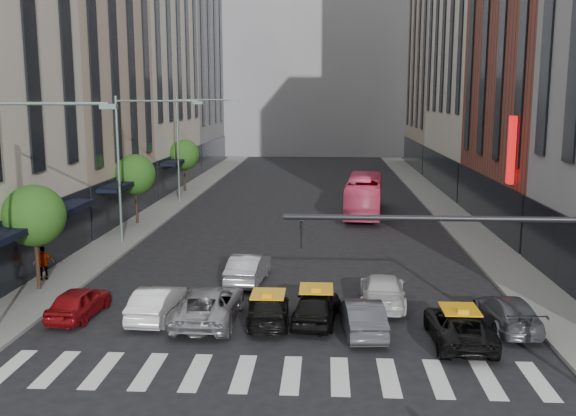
% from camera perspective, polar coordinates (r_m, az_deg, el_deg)
% --- Properties ---
extents(ground, '(160.00, 160.00, 0.00)m').
position_cam_1_polar(ground, '(20.63, -1.66, -16.28)').
color(ground, black).
rests_on(ground, ground).
extents(sidewalk_left, '(3.00, 96.00, 0.15)m').
position_cam_1_polar(sidewalk_left, '(51.00, -11.66, -0.54)').
color(sidewalk_left, slate).
rests_on(sidewalk_left, ground).
extents(sidewalk_right, '(3.00, 96.00, 0.15)m').
position_cam_1_polar(sidewalk_right, '(50.25, 14.58, -0.81)').
color(sidewalk_right, slate).
rests_on(sidewalk_right, ground).
extents(building_left_b, '(8.00, 16.00, 24.00)m').
position_cam_1_polar(building_left_b, '(50.14, -18.99, 12.66)').
color(building_left_b, tan).
rests_on(building_left_b, ground).
extents(building_left_c, '(8.00, 20.00, 36.00)m').
position_cam_1_polar(building_left_c, '(67.68, -13.29, 17.16)').
color(building_left_c, beige).
rests_on(building_left_c, ground).
extents(building_left_d, '(8.00, 18.00, 30.00)m').
position_cam_1_polar(building_left_d, '(85.71, -9.51, 13.66)').
color(building_left_d, gray).
rests_on(building_left_d, ground).
extents(building_right_b, '(8.00, 18.00, 26.00)m').
position_cam_1_polar(building_right_b, '(48.13, 22.61, 13.78)').
color(building_right_b, brown).
rests_on(building_right_b, ground).
extents(building_right_d, '(8.00, 18.00, 28.00)m').
position_cam_1_polar(building_right_d, '(84.99, 14.09, 12.87)').
color(building_right_d, tan).
rests_on(building_right_d, ground).
extents(building_far, '(30.00, 10.00, 36.00)m').
position_cam_1_polar(building_far, '(103.85, 2.49, 14.75)').
color(building_far, gray).
rests_on(building_far, ground).
extents(tree_near, '(2.88, 2.88, 4.95)m').
position_cam_1_polar(tree_near, '(31.93, -21.63, -0.65)').
color(tree_near, black).
rests_on(tree_near, sidewalk_left).
extents(tree_mid, '(2.88, 2.88, 4.95)m').
position_cam_1_polar(tree_mid, '(46.76, -13.42, 2.90)').
color(tree_mid, black).
rests_on(tree_mid, sidewalk_left).
extents(tree_far, '(2.88, 2.88, 4.95)m').
position_cam_1_polar(tree_far, '(62.17, -9.20, 4.70)').
color(tree_far, black).
rests_on(tree_far, sidewalk_left).
extents(streetlamp_near, '(5.38, 0.25, 9.00)m').
position_cam_1_polar(streetlamp_near, '(25.51, -23.99, 1.84)').
color(streetlamp_near, gray).
rests_on(streetlamp_near, sidewalk_left).
extents(streetlamp_mid, '(5.38, 0.25, 9.00)m').
position_cam_1_polar(streetlamp_mid, '(40.31, -13.59, 5.04)').
color(streetlamp_mid, gray).
rests_on(streetlamp_mid, sidewalk_left).
extents(streetlamp_far, '(5.38, 0.25, 9.00)m').
position_cam_1_polar(streetlamp_far, '(55.78, -8.83, 6.46)').
color(streetlamp_far, gray).
rests_on(streetlamp_far, sidewalk_left).
extents(traffic_signal, '(10.10, 0.20, 6.00)m').
position_cam_1_polar(traffic_signal, '(19.03, 21.82, -4.89)').
color(traffic_signal, black).
rests_on(traffic_signal, ground).
extents(liberty_sign, '(0.30, 0.70, 4.00)m').
position_cam_1_polar(liberty_sign, '(40.10, 19.25, 4.89)').
color(liberty_sign, red).
rests_on(liberty_sign, ground).
extents(car_red, '(1.82, 3.93, 1.30)m').
position_cam_1_polar(car_red, '(28.35, -18.08, -7.96)').
color(car_red, maroon).
rests_on(car_red, ground).
extents(car_white_front, '(1.66, 4.22, 1.37)m').
position_cam_1_polar(car_white_front, '(27.37, -11.55, -8.23)').
color(car_white_front, silver).
rests_on(car_white_front, ground).
extents(car_silver, '(2.47, 5.27, 1.46)m').
position_cam_1_polar(car_silver, '(26.62, -7.11, -8.52)').
color(car_silver, '#95959A').
rests_on(car_silver, ground).
extents(taxi_left, '(2.02, 4.32, 1.22)m').
position_cam_1_polar(taxi_left, '(26.29, -1.77, -8.96)').
color(taxi_left, black).
rests_on(taxi_left, ground).
extents(taxi_center, '(2.13, 4.32, 1.41)m').
position_cam_1_polar(taxi_center, '(26.35, 2.52, -8.69)').
color(taxi_center, black).
rests_on(taxi_center, ground).
extents(car_grey_mid, '(1.79, 4.25, 1.36)m').
position_cam_1_polar(car_grey_mid, '(25.39, 6.62, -9.54)').
color(car_grey_mid, '#3B3D42').
rests_on(car_grey_mid, ground).
extents(taxi_right, '(2.14, 4.62, 1.28)m').
position_cam_1_polar(taxi_right, '(25.14, 14.96, -10.12)').
color(taxi_right, black).
rests_on(taxi_right, ground).
extents(car_grey_curb, '(2.03, 4.57, 1.30)m').
position_cam_1_polar(car_grey_curb, '(27.19, 18.91, -8.77)').
color(car_grey_curb, '#484A51').
rests_on(car_grey_curb, ground).
extents(car_row2_left, '(1.92, 4.51, 1.45)m').
position_cam_1_polar(car_row2_left, '(31.92, -3.55, -5.36)').
color(car_row2_left, '#ABABB1').
rests_on(car_row2_left, ground).
extents(car_row2_right, '(2.23, 4.90, 1.39)m').
position_cam_1_polar(car_row2_right, '(28.74, 8.39, -7.23)').
color(car_row2_right, silver).
rests_on(car_row2_right, ground).
extents(bus, '(3.55, 11.11, 3.04)m').
position_cam_1_polar(bus, '(50.32, 6.78, 1.13)').
color(bus, '#F84976').
rests_on(bus, ground).
extents(pedestrian_far, '(1.06, 0.90, 1.70)m').
position_cam_1_polar(pedestrian_far, '(33.94, -20.90, -4.60)').
color(pedestrian_far, gray).
rests_on(pedestrian_far, sidewalk_left).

